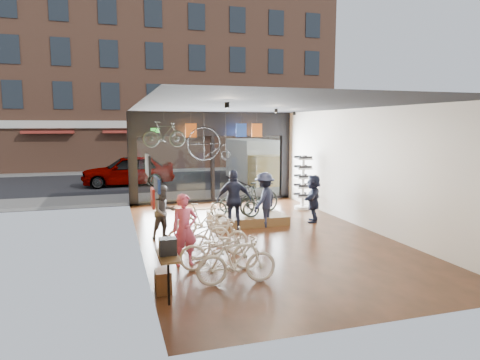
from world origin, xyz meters
name	(u,v)px	position (x,y,z in m)	size (l,w,h in m)	color
ground_plane	(259,236)	(0.00, 0.00, -0.02)	(7.00, 12.00, 0.04)	black
ceiling	(260,106)	(0.00, 0.00, 3.82)	(7.00, 12.00, 0.04)	black
wall_left	(137,176)	(-3.52, 0.00, 1.90)	(0.04, 12.00, 3.80)	#9C6A25
wall_right	(364,168)	(3.52, 0.00, 1.90)	(0.04, 12.00, 3.80)	beige
wall_back	(386,211)	(0.00, -6.02, 1.90)	(7.00, 0.04, 3.80)	beige
storefront	(212,157)	(0.00, 6.00, 1.90)	(7.00, 0.26, 3.80)	black
exit_sign	(155,130)	(-2.40, 5.88, 3.05)	(0.35, 0.06, 0.18)	#198C26
street_road	(180,177)	(0.00, 15.00, -0.01)	(30.00, 18.00, 0.02)	black
sidewalk_near	(207,195)	(0.00, 7.20, 0.06)	(30.00, 2.40, 0.12)	slate
sidewalk_far	(171,170)	(0.00, 19.00, 0.06)	(30.00, 2.00, 0.12)	slate
opposite_building	(165,75)	(0.00, 21.50, 7.00)	(26.00, 5.00, 14.00)	brown
street_car	(128,170)	(-3.28, 12.00, 0.83)	(1.95, 4.85, 1.65)	gray
box_truck	(258,162)	(3.81, 11.00, 1.21)	(2.05, 6.14, 2.42)	silver
floor_bike_1	(237,260)	(-1.77, -3.60, 0.51)	(0.48, 1.69, 1.02)	beige
floor_bike_2	(219,250)	(-1.90, -2.67, 0.47)	(0.63, 1.80, 0.95)	beige
floor_bike_3	(218,238)	(-1.70, -1.76, 0.49)	(0.46, 1.63, 0.98)	beige
floor_bike_4	(199,232)	(-2.01, -0.84, 0.44)	(0.58, 1.66, 0.87)	beige
floor_bike_5	(203,219)	(-1.62, 0.41, 0.49)	(0.46, 1.65, 0.99)	beige
display_platform	(247,218)	(0.17, 1.70, 0.15)	(2.40, 1.80, 0.30)	brown
display_bike_left	(235,205)	(-0.39, 1.24, 0.72)	(0.55, 1.59, 0.83)	black
display_bike_mid	(259,198)	(0.58, 1.62, 0.84)	(0.51, 1.81, 1.09)	black
display_bike_right	(239,199)	(0.06, 2.22, 0.71)	(0.54, 1.56, 0.82)	black
customer_0	(185,230)	(-2.58, -2.07, 0.84)	(0.62, 0.40, 1.69)	#CC4C72
customer_1	(164,212)	(-2.76, 0.45, 0.78)	(0.76, 0.59, 1.56)	#3F3F44
customer_2	(234,200)	(-0.52, 0.90, 0.94)	(1.10, 0.46, 1.88)	#161C33
customer_3	(265,200)	(0.52, 0.96, 0.88)	(1.14, 0.66, 1.77)	#161C33
customer_5	(313,198)	(2.35, 1.17, 0.80)	(1.49, 0.47, 1.61)	#161C33
sunglasses_rack	(303,182)	(2.95, 3.28, 1.05)	(0.62, 0.51, 2.10)	white
wall_merch	(156,227)	(-3.38, -3.50, 1.30)	(0.40, 2.40, 2.60)	navy
penny_farthing	(211,145)	(-0.42, 4.44, 2.50)	(1.63, 0.06, 1.31)	black
hung_bike	(164,134)	(-2.24, 4.20, 2.93)	(0.45, 1.58, 0.95)	black
jersey_left	(191,130)	(-1.06, 5.20, 3.05)	(0.45, 0.03, 0.55)	#CC5919
jersey_mid	(241,130)	(1.04, 5.20, 3.05)	(0.45, 0.03, 0.55)	#1E3F99
jersey_right	(257,130)	(1.72, 5.20, 3.05)	(0.45, 0.03, 0.55)	#CC5919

